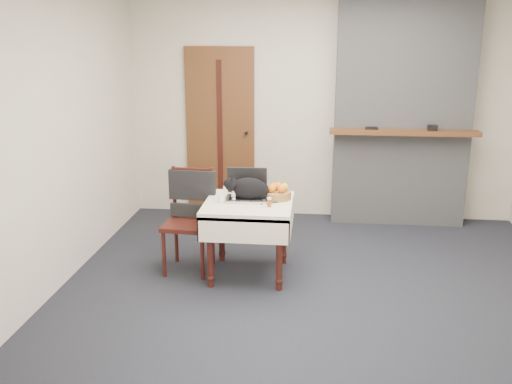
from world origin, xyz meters
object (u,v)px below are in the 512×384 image
at_px(pill_bottle, 269,202).
at_px(cream_jar, 222,199).
at_px(chair, 191,205).
at_px(door, 220,132).
at_px(fruit_basket, 278,193).
at_px(side_table, 249,214).
at_px(cat, 250,189).
at_px(laptop, 247,191).

bearing_deg(pill_bottle, cream_jar, 169.80).
bearing_deg(chair, pill_bottle, -14.76).
bearing_deg(chair, door, 94.17).
relative_size(fruit_basket, chair, 0.26).
relative_size(door, chair, 2.09).
bearing_deg(side_table, cat, 87.07).
xyz_separation_m(door, pill_bottle, (0.76, -1.97, -0.26)).
relative_size(door, side_table, 2.56).
bearing_deg(fruit_basket, side_table, -152.85).
xyz_separation_m(laptop, pill_bottle, (0.23, -0.24, -0.02)).
bearing_deg(laptop, cat, -61.53).
distance_m(door, fruit_basket, 1.91).
bearing_deg(chair, cat, -3.74).
height_order(door, pill_bottle, door).
bearing_deg(fruit_basket, chair, 179.77).
relative_size(door, pill_bottle, 24.27).
height_order(cream_jar, fruit_basket, fruit_basket).
bearing_deg(fruit_basket, laptop, -176.38).
bearing_deg(side_table, cream_jar, -168.14).
bearing_deg(laptop, chair, 174.39).
bearing_deg(laptop, fruit_basket, 0.28).
bearing_deg(cat, cream_jar, -171.61).
xyz_separation_m(cat, chair, (-0.56, 0.08, -0.19)).
distance_m(door, chair, 1.76).
distance_m(cream_jar, fruit_basket, 0.51).
distance_m(cat, fruit_basket, 0.26).
xyz_separation_m(cream_jar, fruit_basket, (0.48, 0.18, 0.02)).
relative_size(door, laptop, 5.21).
bearing_deg(cream_jar, door, 99.94).
height_order(cream_jar, chair, chair).
height_order(door, side_table, door).
bearing_deg(cat, pill_bottle, -58.42).
relative_size(cat, fruit_basket, 2.05).
distance_m(fruit_basket, chair, 0.82).
xyz_separation_m(side_table, pill_bottle, (0.20, -0.13, 0.16)).
height_order(door, laptop, door).
bearing_deg(pill_bottle, side_table, 147.29).
distance_m(laptop, fruit_basket, 0.28).
bearing_deg(laptop, pill_bottle, -49.40).
xyz_separation_m(cream_jar, pill_bottle, (0.43, -0.08, 0.01)).
relative_size(cat, chair, 0.53).
bearing_deg(cat, laptop, 106.44).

